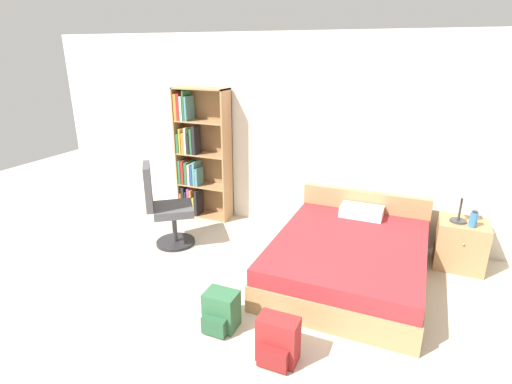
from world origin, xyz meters
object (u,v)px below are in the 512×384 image
bookshelf (197,157)px  office_chair (165,208)px  nightstand (461,244)px  water_bottle (474,219)px  bed (349,257)px  backpack_red (278,341)px  backpack_green (221,311)px  table_lamp (464,191)px

bookshelf → office_chair: size_ratio=1.74×
bookshelf → nightstand: 3.62m
water_bottle → bed: bearing=-153.2°
backpack_red → nightstand: bearing=57.8°
bed → backpack_green: (-0.89, -1.33, -0.07)m
bookshelf → office_chair: bearing=-82.2°
bed → water_bottle: (1.19, 0.60, 0.41)m
backpack_red → bed: bearing=79.6°
office_chair → water_bottle: (3.48, 0.76, 0.14)m
bookshelf → table_lamp: size_ratio=3.92×
bed → nightstand: 1.34m
water_bottle → backpack_red: (-1.47, -2.12, -0.46)m
table_lamp → office_chair: bearing=-165.8°
backpack_red → water_bottle: bearing=55.2°
bookshelf → bed: bearing=-20.0°
table_lamp → backpack_red: size_ratio=1.22×
nightstand → backpack_green: size_ratio=1.58×
bed → table_lamp: (1.06, 0.69, 0.68)m
nightstand → backpack_green: nightstand is taller
backpack_green → table_lamp: bearing=46.1°
office_chair → nightstand: size_ratio=1.94×
bed → table_lamp: bearing=33.1°
backpack_red → table_lamp: bearing=58.8°
bed → water_bottle: bearing=26.8°
bookshelf → table_lamp: (3.49, -0.19, 0.02)m
bed → backpack_green: bed is taller
table_lamp → backpack_green: (-1.95, -2.02, -0.75)m
water_bottle → backpack_red: bearing=-124.8°
water_bottle → backpack_red: 2.62m
nightstand → table_lamp: table_lamp is taller
backpack_green → office_chair: bearing=140.0°
backpack_red → backpack_green: backpack_red is taller
bed → backpack_green: bearing=-123.7°
table_lamp → backpack_green: table_lamp is taller
table_lamp → backpack_red: 2.68m
bookshelf → backpack_green: bookshelf is taller
bookshelf → backpack_green: bearing=-55.1°
nightstand → bed: bearing=-147.6°
bed → table_lamp: 1.44m
office_chair → backpack_green: 1.86m
bed → office_chair: bearing=-176.1°
bookshelf → water_bottle: bookshelf is taller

